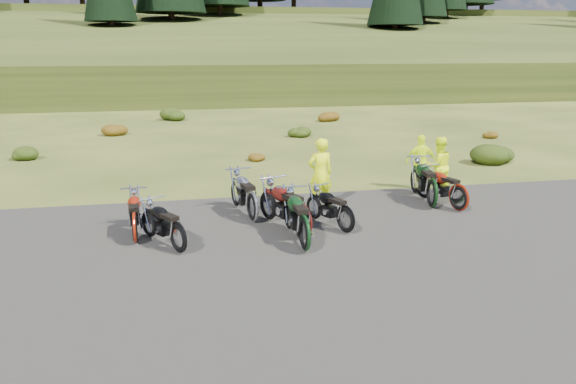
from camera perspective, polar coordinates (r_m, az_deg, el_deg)
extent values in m
plane|color=#344216|center=(12.77, 4.36, -4.87)|extent=(300.00, 300.00, 0.00)
cube|color=black|center=(11.00, 7.22, -8.27)|extent=(20.00, 12.00, 0.04)
cube|color=#273511|center=(121.68, -10.20, 12.47)|extent=(300.00, 90.00, 9.17)
cylinder|color=black|center=(82.64, -25.02, 17.01)|extent=(0.70, 0.70, 2.20)
cylinder|color=black|center=(87.55, -20.17, 17.78)|extent=(0.70, 0.70, 2.20)
cylinder|color=black|center=(61.84, -17.43, 15.37)|extent=(0.70, 0.70, 2.20)
cylinder|color=black|center=(67.61, -11.74, 16.63)|extent=(0.70, 0.70, 2.20)
cylinder|color=black|center=(73.93, -6.93, 17.56)|extent=(0.70, 0.70, 2.20)
cylinder|color=black|center=(80.67, -2.86, 18.24)|extent=(0.70, 0.70, 2.20)
cylinder|color=black|center=(87.71, 0.59, 18.63)|extent=(0.70, 0.70, 2.20)
cylinder|color=black|center=(65.29, 10.75, 15.53)|extent=(0.70, 0.70, 2.20)
cylinder|color=black|center=(73.20, 13.50, 16.21)|extent=(0.70, 0.70, 2.20)
cylinder|color=black|center=(81.24, 15.73, 16.73)|extent=(0.70, 0.70, 2.20)
cylinder|color=black|center=(89.38, 17.56, 17.14)|extent=(0.70, 0.70, 2.20)
cylinder|color=black|center=(97.59, 19.09, 17.47)|extent=(0.70, 0.70, 2.20)
ellipsoid|color=#23340D|center=(23.91, -25.34, 3.74)|extent=(1.03, 1.03, 0.61)
ellipsoid|color=#69370D|center=(28.57, -17.26, 6.23)|extent=(1.30, 1.30, 0.77)
ellipsoid|color=#23340D|center=(33.68, -11.50, 7.92)|extent=(1.56, 1.56, 0.92)
ellipsoid|color=#69370D|center=(21.36, -3.41, 3.77)|extent=(0.77, 0.77, 0.45)
ellipsoid|color=#23340D|center=(27.00, 1.10, 6.26)|extent=(1.03, 1.03, 0.61)
ellipsoid|color=#69370D|center=(32.79, 4.05, 7.86)|extent=(1.30, 1.30, 0.77)
ellipsoid|color=#23340D|center=(22.33, 20.16, 3.98)|extent=(1.56, 1.56, 0.92)
ellipsoid|color=#69370D|center=(28.32, 19.61, 5.65)|extent=(0.77, 0.77, 0.45)
imported|color=#E5FF0D|center=(14.81, 3.29, 1.74)|extent=(0.75, 0.55, 1.90)
imported|color=#E5FF0D|center=(16.79, 15.00, 2.46)|extent=(0.90, 0.74, 1.71)
imported|color=#E5FF0D|center=(17.59, 13.33, 2.97)|extent=(0.98, 0.48, 1.62)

